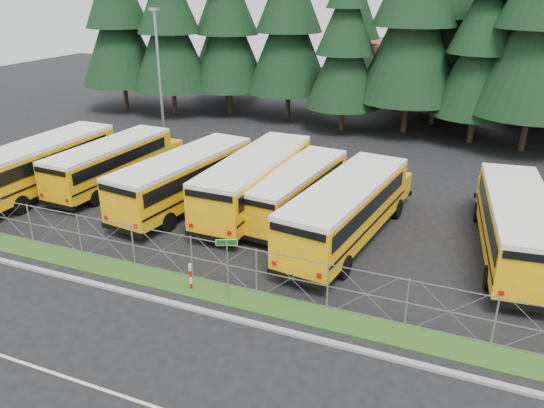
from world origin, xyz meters
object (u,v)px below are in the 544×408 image
at_px(bus_6, 349,211).
at_px(bus_east, 514,226).
at_px(bus_0, 47,166).
at_px(bus_5, 299,191).
at_px(bus_1, 115,164).
at_px(bus_4, 259,182).
at_px(street_sign, 227,258).
at_px(striped_bollard, 191,277).
at_px(bus_3, 189,180).
at_px(light_standard, 160,76).

distance_m(bus_6, bus_east, 7.48).
distance_m(bus_0, bus_6, 18.60).
bearing_deg(bus_5, bus_1, -173.58).
xyz_separation_m(bus_1, bus_4, (9.64, 0.13, 0.16)).
bearing_deg(street_sign, striped_bollard, 171.25).
xyz_separation_m(bus_0, bus_5, (15.25, 2.35, -0.21)).
xyz_separation_m(bus_5, bus_east, (10.72, -0.81, 0.16)).
xyz_separation_m(bus_6, bus_east, (7.37, 1.27, -0.04)).
bearing_deg(bus_east, bus_3, 174.87).
distance_m(bus_1, bus_east, 22.71).
xyz_separation_m(bus_4, light_standard, (-11.32, 7.88, 3.93)).
bearing_deg(bus_1, bus_4, 3.86).
bearing_deg(striped_bollard, bus_4, 95.67).
xyz_separation_m(bus_3, light_standard, (-7.52, 8.98, 3.99)).
bearing_deg(street_sign, bus_6, 68.03).
relative_size(bus_1, striped_bollard, 8.95).
height_order(bus_1, bus_5, bus_1).
distance_m(bus_5, bus_east, 10.75).
bearing_deg(bus_5, street_sign, -81.66).
bearing_deg(bus_4, bus_3, -163.06).
distance_m(bus_east, striped_bollard, 14.70).
distance_m(bus_3, light_standard, 12.37).
xyz_separation_m(bus_4, striped_bollard, (0.89, -8.98, -0.97)).
relative_size(bus_1, light_standard, 1.06).
bearing_deg(striped_bollard, street_sign, -8.75).
height_order(bus_5, striped_bollard, bus_5).
height_order(street_sign, striped_bollard, street_sign).
bearing_deg(bus_6, light_standard, 157.20).
bearing_deg(bus_4, light_standard, 145.91).
bearing_deg(bus_east, bus_5, 169.44).
height_order(bus_6, bus_east, bus_6).
xyz_separation_m(bus_0, bus_1, (3.27, 2.19, -0.16)).
bearing_deg(light_standard, bus_4, -34.81).
bearing_deg(light_standard, bus_east, -19.55).
height_order(street_sign, light_standard, light_standard).
xyz_separation_m(bus_3, bus_6, (9.50, -0.94, 0.05)).
relative_size(bus_4, light_standard, 1.18).
xyz_separation_m(bus_1, bus_east, (22.70, -0.65, 0.11)).
bearing_deg(bus_5, bus_4, -173.68).
bearing_deg(striped_bollard, bus_0, 154.25).
bearing_deg(bus_3, bus_0, -164.79).
distance_m(bus_3, bus_5, 6.26).
bearing_deg(light_standard, bus_0, -98.85).
bearing_deg(bus_3, bus_4, 23.85).
xyz_separation_m(bus_3, striped_bollard, (4.70, -7.87, -0.91)).
relative_size(bus_1, bus_5, 1.04).
xyz_separation_m(bus_4, bus_6, (5.69, -2.05, -0.01)).
height_order(bus_east, street_sign, bus_east).
xyz_separation_m(bus_3, bus_5, (6.15, 1.13, -0.16)).
bearing_deg(bus_0, bus_6, 1.60).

